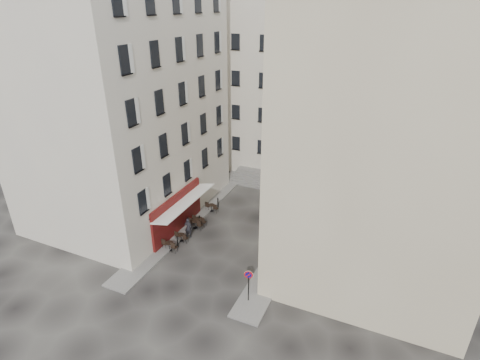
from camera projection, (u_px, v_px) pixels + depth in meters
The scene contains 18 objects.
ground at pixel (220, 250), 29.19m from camera, with size 90.00×90.00×0.00m, color black.
sidewalk_left at pixel (196, 213), 34.11m from camera, with size 2.00×22.00×0.12m, color slate.
sidewalk_right at pixel (287, 243), 29.98m from camera, with size 2.00×18.00×0.12m, color slate.
building_left at pixel (121, 98), 31.08m from camera, with size 12.20×16.20×20.60m.
building_right at pixel (386, 142), 24.22m from camera, with size 12.20×14.20×18.60m.
building_back at pixel (288, 84), 41.23m from camera, with size 18.20×10.20×18.60m.
cafe_storefront at pixel (178, 212), 30.79m from camera, with size 1.74×7.30×3.50m.
stone_steps at pixel (274, 182), 39.39m from camera, with size 9.00×3.15×0.80m.
bollard_near at pixel (177, 241), 29.33m from camera, with size 0.12×0.12×0.98m.
bollard_mid at pixel (199, 220), 32.22m from camera, with size 0.12×0.12×0.98m.
bollard_far at pixel (218, 202), 35.10m from camera, with size 0.12×0.12×0.98m.
no_parking_sign at pixel (248, 280), 23.41m from camera, with size 0.55×0.17×2.46m.
bistro_table_a at pixel (170, 245), 28.94m from camera, with size 1.31×0.61×0.92m.
bistro_table_b at pixel (182, 237), 30.09m from camera, with size 1.16×0.54×0.81m.
bistro_table_c at pixel (195, 223), 31.78m from camera, with size 1.36×0.64×0.95m.
bistro_table_d at pixel (199, 221), 32.25m from camera, with size 1.27×0.60×0.89m.
bistro_table_e at pixel (212, 207), 34.39m from camera, with size 1.26×0.59×0.88m.
pedestrian at pixel (188, 228), 30.49m from camera, with size 0.64×0.42×1.75m, color black.
Camera 1 is at (11.16, -21.30, 17.48)m, focal length 28.00 mm.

